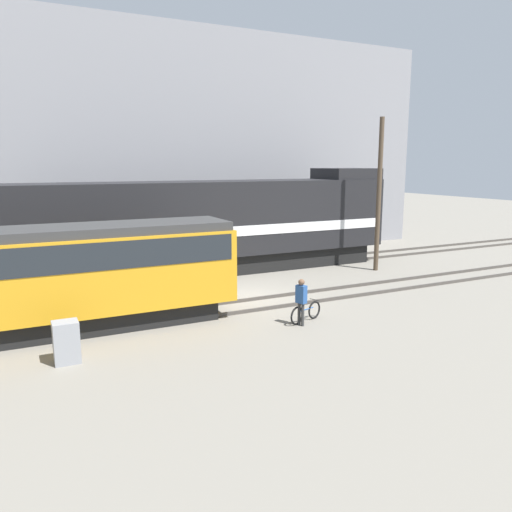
% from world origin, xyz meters
% --- Properties ---
extents(ground_plane, '(120.00, 120.00, 0.00)m').
position_xyz_m(ground_plane, '(0.00, 0.00, 0.00)').
color(ground_plane, slate).
extents(track_near, '(60.00, 1.51, 0.14)m').
position_xyz_m(track_near, '(0.00, -1.35, 0.07)').
color(track_near, '#47423D').
rests_on(track_near, ground).
extents(track_far, '(60.00, 1.51, 0.14)m').
position_xyz_m(track_far, '(0.00, 5.10, 0.07)').
color(track_far, '#47423D').
rests_on(track_far, ground).
extents(building_backdrop, '(34.73, 6.00, 13.37)m').
position_xyz_m(building_backdrop, '(0.00, 12.81, 6.69)').
color(building_backdrop, gray).
rests_on(building_backdrop, ground).
extents(freight_locomotive, '(19.67, 3.04, 5.29)m').
position_xyz_m(freight_locomotive, '(0.38, 5.10, 2.46)').
color(freight_locomotive, black).
rests_on(freight_locomotive, ground).
extents(streetcar, '(10.68, 2.54, 3.54)m').
position_xyz_m(streetcar, '(-7.05, -1.35, 2.03)').
color(streetcar, black).
rests_on(streetcar, ground).
extents(bicycle, '(1.57, 0.67, 0.72)m').
position_xyz_m(bicycle, '(0.35, -3.95, 0.34)').
color(bicycle, black).
rests_on(bicycle, ground).
extents(person, '(0.33, 0.41, 1.66)m').
position_xyz_m(person, '(-0.02, -4.23, 1.00)').
color(person, '#333333').
rests_on(person, ground).
extents(utility_pole_left, '(0.24, 0.24, 7.86)m').
position_xyz_m(utility_pole_left, '(8.31, 1.87, 3.93)').
color(utility_pole_left, '#4C3D2D').
rests_on(utility_pole_left, ground).
extents(signal_box, '(0.70, 0.60, 1.20)m').
position_xyz_m(signal_box, '(-7.67, -4.11, 0.60)').
color(signal_box, gray).
rests_on(signal_box, ground).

